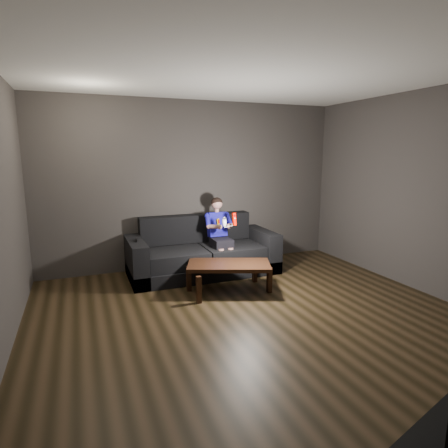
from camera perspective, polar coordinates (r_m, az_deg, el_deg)
name	(u,v)px	position (r m, az deg, el deg)	size (l,w,h in m)	color
floor	(263,325)	(4.30, 5.91, -15.06)	(5.00, 5.00, 0.00)	black
back_wall	(194,185)	(6.21, -4.52, 5.98)	(5.00, 0.04, 2.70)	#3F3B37
right_wall	(440,194)	(5.52, 30.00, 3.96)	(0.04, 5.00, 2.70)	#3F3B37
ceiling	(268,66)	(3.95, 6.73, 22.85)	(5.00, 5.00, 0.02)	silver
sofa	(202,255)	(5.90, -3.32, -4.76)	(2.28, 0.98, 0.88)	black
child	(219,228)	(5.82, -0.73, -0.60)	(0.43, 0.53, 1.05)	black
wii_remote_red	(234,219)	(5.44, 1.58, 0.74)	(0.05, 0.07, 0.19)	red
nunchuk_white	(224,222)	(5.40, 0.06, 0.30)	(0.08, 0.10, 0.16)	silver
wii_remote_black	(136,240)	(5.51, -13.26, -2.43)	(0.06, 0.15, 0.03)	black
coffee_table	(229,267)	(5.09, 0.75, -6.59)	(1.23, 0.91, 0.40)	black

